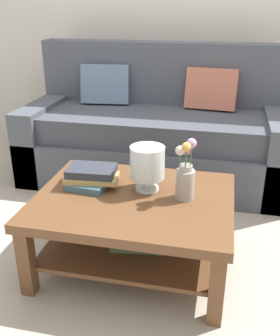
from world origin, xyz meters
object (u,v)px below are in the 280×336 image
(couch, at_px, (156,134))
(flower_pitcher, at_px, (185,175))
(book_stack_main, at_px, (91,177))
(coffee_table, at_px, (134,216))
(glass_hurricane_vase, at_px, (147,164))

(couch, xyz_separation_m, flower_pitcher, (0.37, -1.20, 0.19))
(book_stack_main, bearing_deg, flower_pitcher, -3.86)
(coffee_table, relative_size, glass_hurricane_vase, 4.19)
(book_stack_main, bearing_deg, coffee_table, -16.24)
(couch, height_order, glass_hurricane_vase, couch)
(couch, distance_m, coffee_table, 1.24)
(couch, distance_m, flower_pitcher, 1.27)
(glass_hurricane_vase, distance_m, flower_pitcher, 0.22)
(glass_hurricane_vase, height_order, flower_pitcher, flower_pitcher)
(glass_hurricane_vase, xyz_separation_m, flower_pitcher, (0.21, -0.06, -0.02))
(book_stack_main, relative_size, flower_pitcher, 0.93)
(coffee_table, height_order, glass_hurricane_vase, glass_hurricane_vase)
(couch, distance_m, glass_hurricane_vase, 1.17)
(book_stack_main, relative_size, glass_hurricane_vase, 1.25)
(couch, height_order, coffee_table, couch)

